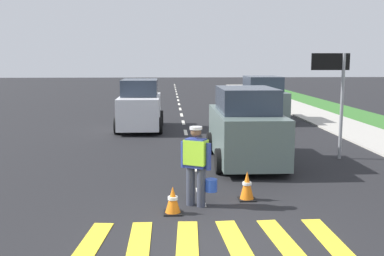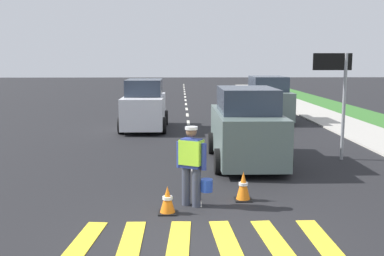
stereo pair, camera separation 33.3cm
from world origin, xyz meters
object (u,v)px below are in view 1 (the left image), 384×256
traffic_cone_far (173,200)px  car_oncoming_lead (140,106)px  car_parked_far (262,100)px  car_outgoing_ahead (245,128)px  lane_direction_sign (335,80)px  traffic_cone_near (247,186)px  road_worker (197,162)px

traffic_cone_far → car_oncoming_lead: 11.16m
car_parked_far → car_outgoing_ahead: size_ratio=0.98×
lane_direction_sign → car_parked_far: size_ratio=0.76×
car_outgoing_ahead → traffic_cone_near: bearing=-98.8°
road_worker → car_outgoing_ahead: car_outgoing_ahead is taller
car_outgoing_ahead → car_oncoming_lead: 7.47m
traffic_cone_near → traffic_cone_far: (-1.61, -0.81, -0.04)m
lane_direction_sign → traffic_cone_far: size_ratio=5.80×
car_oncoming_lead → car_outgoing_ahead: bearing=-62.2°
road_worker → car_outgoing_ahead: (1.67, 3.99, 0.10)m
traffic_cone_far → car_parked_far: 14.38m
road_worker → traffic_cone_near: 1.31m
car_parked_far → car_oncoming_lead: (-5.83, -2.57, -0.02)m
road_worker → traffic_cone_near: road_worker is taller
lane_direction_sign → car_oncoming_lead: bearing=134.9°
road_worker → car_parked_far: size_ratio=0.40×
road_worker → traffic_cone_near: bearing=17.7°
car_outgoing_ahead → lane_direction_sign: bearing=7.6°
car_parked_far → road_worker: bearing=-107.0°
road_worker → car_oncoming_lead: car_oncoming_lead is taller
road_worker → traffic_cone_far: (-0.51, -0.46, -0.66)m
road_worker → traffic_cone_far: size_ratio=3.02×
road_worker → car_parked_far: car_parked_far is taller
road_worker → traffic_cone_far: road_worker is taller
lane_direction_sign → car_outgoing_ahead: (-2.75, -0.37, -1.38)m
lane_direction_sign → car_oncoming_lead: (-6.23, 6.24, -1.40)m
lane_direction_sign → traffic_cone_far: 7.21m
traffic_cone_near → traffic_cone_far: bearing=-153.2°
traffic_cone_far → car_parked_far: (4.53, 13.63, 0.75)m
car_outgoing_ahead → car_oncoming_lead: (-3.48, 6.61, -0.03)m
traffic_cone_far → lane_direction_sign: bearing=44.4°
road_worker → car_parked_far: (4.02, 13.17, 0.09)m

